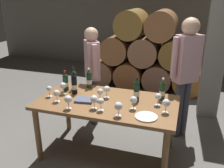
{
  "coord_description": "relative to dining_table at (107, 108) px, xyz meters",
  "views": [
    {
      "loc": [
        0.88,
        -2.52,
        1.99
      ],
      "look_at": [
        0.0,
        0.2,
        0.91
      ],
      "focal_mm": 38.38,
      "sensor_mm": 36.0,
      "label": 1
    }
  ],
  "objects": [
    {
      "name": "ground_plane",
      "position": [
        0.0,
        0.0,
        -0.67
      ],
      "size": [
        14.0,
        14.0,
        0.0
      ],
      "primitive_type": "plane",
      "color": "#66635E"
    },
    {
      "name": "cellar_back_wall",
      "position": [
        0.0,
        4.2,
        0.73
      ],
      "size": [
        10.0,
        0.24,
        2.8
      ],
      "primitive_type": "cube",
      "color": "slate",
      "rests_on": "ground_plane"
    },
    {
      "name": "barrel_stack",
      "position": [
        -0.0,
        2.6,
        0.06
      ],
      "size": [
        2.49,
        0.9,
        1.69
      ],
      "color": "brown",
      "rests_on": "ground_plane"
    },
    {
      "name": "stone_pillar",
      "position": [
        1.3,
        1.6,
        0.63
      ],
      "size": [
        0.32,
        0.32,
        2.6
      ],
      "primitive_type": "cube",
      "color": "slate",
      "rests_on": "ground_plane"
    },
    {
      "name": "dining_table",
      "position": [
        0.0,
        0.0,
        0.0
      ],
      "size": [
        1.7,
        0.9,
        0.76
      ],
      "color": "brown",
      "rests_on": "ground_plane"
    },
    {
      "name": "wine_bottle_0",
      "position": [
        -0.64,
        0.16,
        0.21
      ],
      "size": [
        0.07,
        0.07,
        0.28
      ],
      "color": "#19381E",
      "rests_on": "dining_table"
    },
    {
      "name": "wine_bottle_1",
      "position": [
        0.34,
        0.11,
        0.22
      ],
      "size": [
        0.07,
        0.07,
        0.31
      ],
      "color": "black",
      "rests_on": "dining_table"
    },
    {
      "name": "wine_bottle_2",
      "position": [
        -0.38,
        0.34,
        0.21
      ],
      "size": [
        0.07,
        0.07,
        0.28
      ],
      "color": "#19381E",
      "rests_on": "dining_table"
    },
    {
      "name": "wine_bottle_3",
      "position": [
        -0.55,
        0.23,
        0.23
      ],
      "size": [
        0.07,
        0.07,
        0.32
      ],
      "color": "#19381E",
      "rests_on": "dining_table"
    },
    {
      "name": "wine_bottle_4",
      "position": [
        -0.48,
        0.09,
        0.22
      ],
      "size": [
        0.07,
        0.07,
        0.3
      ],
      "color": "black",
      "rests_on": "dining_table"
    },
    {
      "name": "wine_bottle_5",
      "position": [
        0.63,
        0.25,
        0.21
      ],
      "size": [
        0.07,
        0.07,
        0.28
      ],
      "color": "#19381E",
      "rests_on": "dining_table"
    },
    {
      "name": "wine_glass_0",
      "position": [
        -0.61,
        0.04,
        0.2
      ],
      "size": [
        0.08,
        0.08,
        0.16
      ],
      "color": "white",
      "rests_on": "dining_table"
    },
    {
      "name": "wine_glass_1",
      "position": [
        -0.09,
        -0.0,
        0.2
      ],
      "size": [
        0.08,
        0.08,
        0.15
      ],
      "color": "white",
      "rests_on": "dining_table"
    },
    {
      "name": "wine_glass_2",
      "position": [
        0.24,
        -0.33,
        0.21
      ],
      "size": [
        0.09,
        0.09,
        0.16
      ],
      "color": "white",
      "rests_on": "dining_table"
    },
    {
      "name": "wine_glass_3",
      "position": [
        -0.07,
        -0.24,
        0.2
      ],
      "size": [
        0.09,
        0.09,
        0.16
      ],
      "color": "white",
      "rests_on": "dining_table"
    },
    {
      "name": "wine_glass_4",
      "position": [
        0.02,
        -0.26,
        0.2
      ],
      "size": [
        0.08,
        0.08,
        0.15
      ],
      "color": "white",
      "rests_on": "dining_table"
    },
    {
      "name": "wine_glass_5",
      "position": [
        -0.35,
        -0.33,
        0.2
      ],
      "size": [
        0.09,
        0.09,
        0.16
      ],
      "color": "white",
      "rests_on": "dining_table"
    },
    {
      "name": "wine_glass_6",
      "position": [
        0.36,
        -0.11,
        0.2
      ],
      "size": [
        0.08,
        0.08,
        0.16
      ],
      "color": "white",
      "rests_on": "dining_table"
    },
    {
      "name": "wine_glass_7",
      "position": [
        -0.57,
        -0.2,
        0.2
      ],
      "size": [
        0.08,
        0.08,
        0.15
      ],
      "color": "white",
      "rests_on": "dining_table"
    },
    {
      "name": "wine_glass_8",
      "position": [
        -0.03,
        0.09,
        0.2
      ],
      "size": [
        0.09,
        0.09,
        0.16
      ],
      "color": "white",
      "rests_on": "dining_table"
    },
    {
      "name": "wine_glass_9",
      "position": [
        0.61,
        0.07,
        0.2
      ],
      "size": [
        0.08,
        0.08,
        0.15
      ],
      "color": "white",
      "rests_on": "dining_table"
    },
    {
      "name": "wine_glass_10",
      "position": [
        -0.74,
        -0.09,
        0.19
      ],
      "size": [
        0.07,
        0.07,
        0.14
      ],
      "color": "white",
      "rests_on": "dining_table"
    },
    {
      "name": "wine_glass_11",
      "position": [
        0.71,
        -0.1,
        0.2
      ],
      "size": [
        0.09,
        0.09,
        0.16
      ],
      "color": "white",
      "rests_on": "dining_table"
    },
    {
      "name": "tasting_notebook",
      "position": [
        -0.26,
        -0.09,
        0.11
      ],
      "size": [
        0.24,
        0.19,
        0.03
      ],
      "primitive_type": "cube",
      "rotation": [
        0.0,
        0.0,
        0.13
      ],
      "color": "#4C5670",
      "rests_on": "dining_table"
    },
    {
      "name": "serving_plate",
      "position": [
        0.53,
        -0.27,
        0.1
      ],
      "size": [
        0.24,
        0.24,
        0.01
      ],
      "primitive_type": "cylinder",
      "color": "white",
      "rests_on": "dining_table"
    },
    {
      "name": "sommelier_presenting",
      "position": [
        0.88,
        0.75,
        0.37
      ],
      "size": [
        0.4,
        0.35,
        1.72
      ],
      "color": "#383842",
      "rests_on": "ground_plane"
    },
    {
      "name": "taster_seated_left",
      "position": [
        -0.48,
        0.72,
        0.25
      ],
      "size": [
        0.33,
        0.42,
        1.54
      ],
      "color": "#383842",
      "rests_on": "ground_plane"
    }
  ]
}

